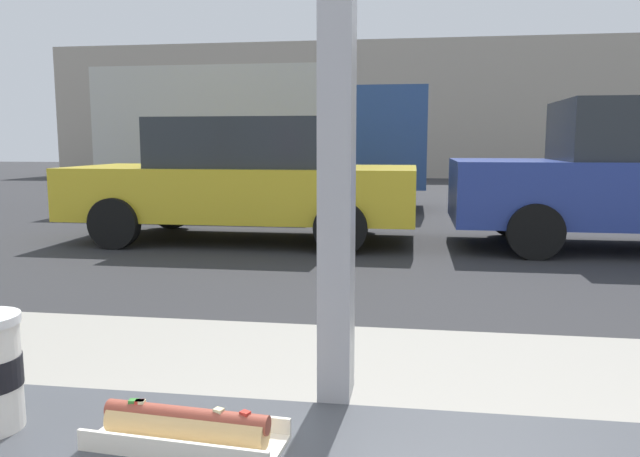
# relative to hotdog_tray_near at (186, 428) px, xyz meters

# --- Properties ---
(ground_plane) EXTENTS (60.00, 60.00, 0.00)m
(ground_plane) POSITION_rel_hotdog_tray_near_xyz_m (0.18, 8.12, -0.95)
(ground_plane) COLOR #2D2D30
(sidewalk_strip) EXTENTS (16.00, 2.80, 0.15)m
(sidewalk_strip) POSITION_rel_hotdog_tray_near_xyz_m (0.18, 1.72, -0.88)
(sidewalk_strip) COLOR #9E998E
(sidewalk_strip) RESTS_ON ground
(building_facade_far) EXTENTS (28.00, 1.20, 5.03)m
(building_facade_far) POSITION_rel_hotdog_tray_near_xyz_m (0.18, 23.07, 1.56)
(building_facade_far) COLOR #A89E8E
(building_facade_far) RESTS_ON ground
(hotdog_tray_near) EXTENTS (0.27, 0.12, 0.05)m
(hotdog_tray_near) POSITION_rel_hotdog_tray_near_xyz_m (0.00, 0.00, 0.00)
(hotdog_tray_near) COLOR silver
(hotdog_tray_near) RESTS_ON window_counter
(parked_car_yellow) EXTENTS (4.59, 2.06, 1.63)m
(parked_car_yellow) POSITION_rel_hotdog_tray_near_xyz_m (-1.94, 7.40, -0.11)
(parked_car_yellow) COLOR gold
(parked_car_yellow) RESTS_ON ground
(box_truck) EXTENTS (6.41, 2.44, 2.75)m
(box_truck) POSITION_rel_hotdog_tray_near_xyz_m (-2.79, 11.70, 0.57)
(box_truck) COLOR beige
(box_truck) RESTS_ON ground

